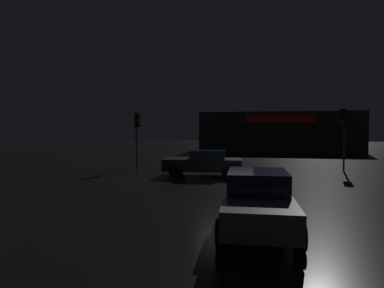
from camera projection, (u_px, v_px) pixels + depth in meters
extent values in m
plane|color=black|center=(225.00, 187.00, 14.73)|extent=(120.00, 120.00, 0.00)
cube|color=#33383D|center=(278.00, 132.00, 39.72)|extent=(17.92, 7.99, 4.56)
cube|color=red|center=(280.00, 119.00, 35.60)|extent=(7.44, 0.24, 1.02)
cylinder|color=#595B60|center=(137.00, 141.00, 21.91)|extent=(0.13, 0.13, 3.66)
cube|color=black|center=(138.00, 120.00, 21.72)|extent=(0.41, 0.41, 0.92)
sphere|color=black|center=(139.00, 116.00, 21.58)|extent=(0.20, 0.20, 0.20)
sphere|color=orange|center=(139.00, 120.00, 21.59)|extent=(0.20, 0.20, 0.20)
sphere|color=black|center=(139.00, 124.00, 21.60)|extent=(0.20, 0.20, 0.20)
cylinder|color=#595B60|center=(344.00, 140.00, 20.13)|extent=(0.11, 0.11, 3.83)
cube|color=black|center=(343.00, 117.00, 19.98)|extent=(0.41, 0.41, 0.98)
sphere|color=black|center=(342.00, 112.00, 19.87)|extent=(0.20, 0.20, 0.20)
sphere|color=black|center=(342.00, 117.00, 19.89)|extent=(0.20, 0.20, 0.20)
sphere|color=#19D13F|center=(342.00, 122.00, 19.90)|extent=(0.20, 0.20, 0.20)
cube|color=black|center=(203.00, 164.00, 18.13)|extent=(4.37, 2.05, 0.65)
cube|color=black|center=(208.00, 155.00, 18.07)|extent=(2.00, 1.70, 0.46)
cylinder|color=black|center=(175.00, 172.00, 17.46)|extent=(0.64, 0.27, 0.62)
cylinder|color=black|center=(180.00, 168.00, 19.19)|extent=(0.64, 0.27, 0.62)
cylinder|color=black|center=(228.00, 173.00, 17.10)|extent=(0.64, 0.27, 0.62)
cylinder|color=black|center=(229.00, 169.00, 18.82)|extent=(0.64, 0.27, 0.62)
cube|color=slate|center=(258.00, 206.00, 8.42)|extent=(1.86, 4.19, 0.62)
cube|color=black|center=(257.00, 181.00, 8.63)|extent=(1.59, 1.91, 0.56)
cylinder|color=black|center=(300.00, 237.00, 6.96)|extent=(0.25, 0.61, 0.60)
cylinder|color=black|center=(221.00, 233.00, 7.22)|extent=(0.25, 0.61, 0.60)
cylinder|color=black|center=(285.00, 207.00, 9.64)|extent=(0.25, 0.61, 0.60)
cylinder|color=black|center=(227.00, 205.00, 9.91)|extent=(0.25, 0.61, 0.60)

